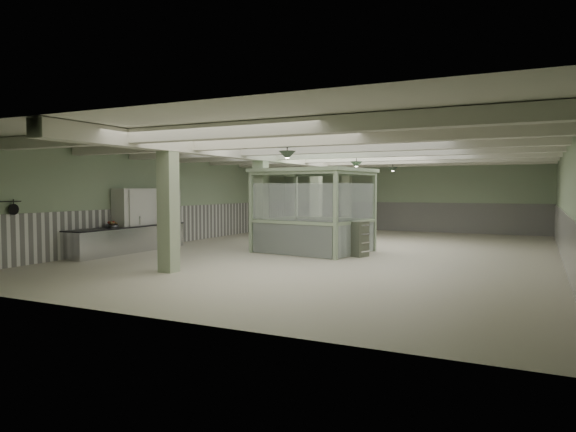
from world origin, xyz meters
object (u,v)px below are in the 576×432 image
at_px(walkin_cooler, 143,219).
at_px(prep_counter, 129,239).
at_px(guard_booth, 313,197).
at_px(filing_cabinet, 360,239).

bearing_deg(walkin_cooler, prep_counter, -84.23).
distance_m(prep_counter, guard_booth, 6.60).
relative_size(walkin_cooler, filing_cabinet, 2.12).
xyz_separation_m(prep_counter, guard_booth, (5.75, 2.89, 1.46)).
bearing_deg(walkin_cooler, guard_booth, 19.42).
bearing_deg(filing_cabinet, guard_booth, -174.87).
height_order(walkin_cooler, filing_cabinet, walkin_cooler).
distance_m(guard_booth, filing_cabinet, 2.35).
height_order(walkin_cooler, guard_booth, guard_booth).
xyz_separation_m(prep_counter, filing_cabinet, (7.61, 2.39, 0.11)).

